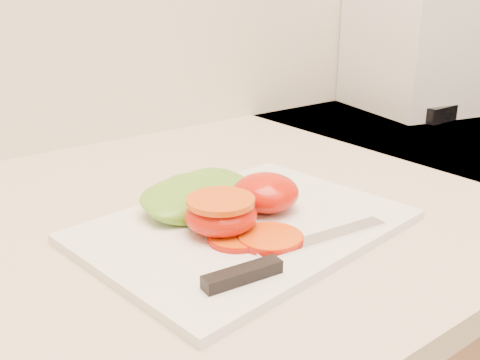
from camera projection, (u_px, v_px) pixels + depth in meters
stove at (472, 321)px, 1.21m from camera, size 0.76×0.66×0.93m
cutting_board at (246, 226)px, 0.57m from camera, size 0.36×0.28×0.01m
tomato_half_dome at (266, 192)px, 0.60m from camera, size 0.07×0.07×0.04m
tomato_half_cut at (221, 213)px, 0.54m from camera, size 0.07×0.07×0.04m
tomato_slice_0 at (270, 238)px, 0.53m from camera, size 0.06×0.06×0.01m
tomato_slice_1 at (237, 238)px, 0.53m from camera, size 0.06×0.06×0.01m
lettuce_leaf_0 at (194, 197)px, 0.61m from camera, size 0.16×0.13×0.03m
lettuce_leaf_1 at (218, 187)px, 0.64m from camera, size 0.14×0.14×0.02m
knife at (278, 258)px, 0.49m from camera, size 0.23×0.04×0.01m
appliance at (415, 36)px, 1.09m from camera, size 0.25×0.29×0.30m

